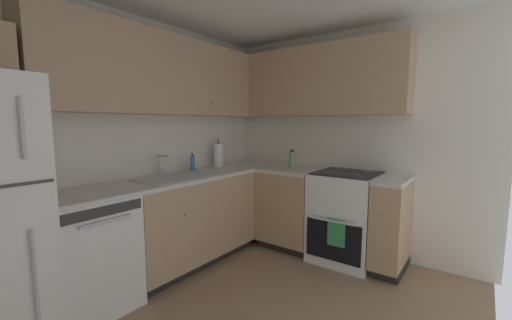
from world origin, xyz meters
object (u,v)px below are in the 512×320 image
oven_range (346,216)px  paper_towel_roll (218,155)px  dishwasher (87,254)px  soap_bottle (193,163)px  oil_bottle (292,160)px

oven_range → paper_towel_roll: 1.58m
dishwasher → soap_bottle: (1.24, 0.18, 0.55)m
dishwasher → oil_bottle: bearing=-17.0°
soap_bottle → paper_towel_roll: 0.39m
oven_range → soap_bottle: (-0.79, 1.43, 0.53)m
paper_towel_roll → oil_bottle: size_ratio=1.55×
oven_range → oil_bottle: (-0.02, 0.63, 0.54)m
paper_towel_roll → oil_bottle: paper_towel_roll is taller
oven_range → soap_bottle: size_ratio=5.63×
soap_bottle → paper_towel_roll: paper_towel_roll is taller
soap_bottle → paper_towel_roll: bearing=-3.0°
soap_bottle → oil_bottle: size_ratio=0.87×
dishwasher → oil_bottle: (2.01, -0.61, 0.57)m
dishwasher → oven_range: oven_range is taller
dishwasher → oven_range: size_ratio=0.82×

